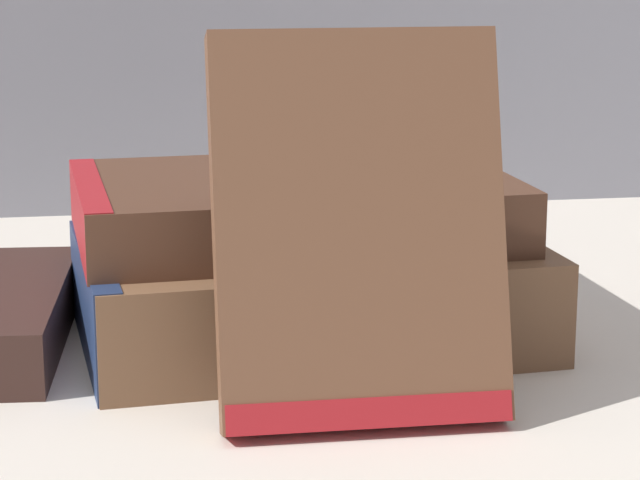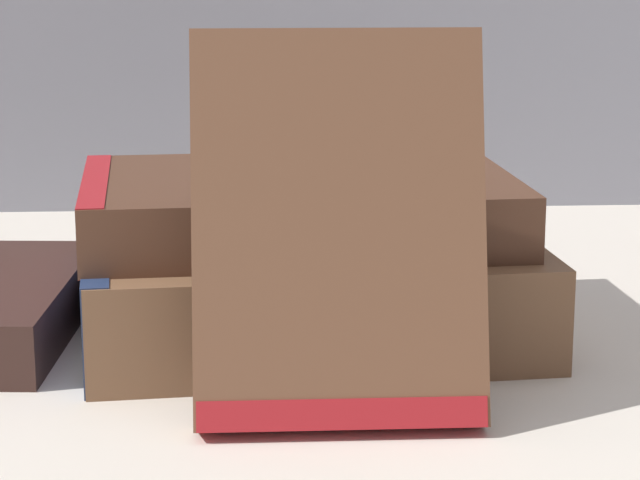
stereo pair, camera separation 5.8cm
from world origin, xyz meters
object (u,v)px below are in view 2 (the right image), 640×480
Objects in this scene: book_flat_top at (287,207)px; reading_glasses at (160,253)px; book_leaning_front at (338,242)px; book_flat_bottom at (298,291)px; pocket_watch at (359,167)px.

reading_glasses is at bearing 109.97° from book_flat_top.
book_flat_bottom is at bearing 96.67° from book_leaning_front.
book_leaning_front is (0.01, -0.10, 0.05)m from book_flat_bottom.
book_flat_top is 0.04m from pocket_watch.
book_leaning_front reaches higher than book_flat_bottom.
book_flat_top is 0.11m from book_leaning_front.
book_flat_top reaches higher than reading_glasses.
book_flat_bottom is 4.04× the size of pocket_watch.
book_flat_bottom is at bearing -84.87° from reading_glasses.
book_flat_top reaches higher than book_flat_bottom.
pocket_watch is (0.03, 0.00, 0.02)m from book_flat_top.
book_leaning_front is 1.27× the size of reading_glasses.
pocket_watch is (0.02, 0.12, 0.01)m from book_leaning_front.
reading_glasses is (-0.11, 0.15, -0.08)m from pocket_watch.
reading_glasses is at bearing 108.08° from book_leaning_front.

